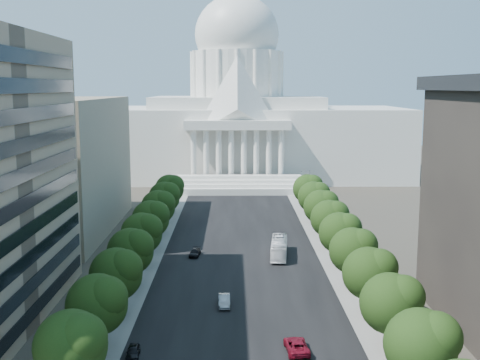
{
  "coord_description": "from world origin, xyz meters",
  "views": [
    {
      "loc": [
        -1.24,
        -34.4,
        32.46
      ],
      "look_at": [
        -0.03,
        78.76,
        14.91
      ],
      "focal_mm": 45.0,
      "sensor_mm": 36.0,
      "label": 1
    }
  ],
  "objects_px": {
    "car_red": "(297,346)",
    "car_dark_a": "(133,352)",
    "city_bus": "(279,248)",
    "car_dark_b": "(195,253)",
    "car_silver": "(224,301)"
  },
  "relations": [
    {
      "from": "car_red",
      "to": "car_dark_a",
      "type": "bearing_deg",
      "value": -0.87
    },
    {
      "from": "city_bus",
      "to": "car_dark_b",
      "type": "bearing_deg",
      "value": -175.78
    },
    {
      "from": "car_dark_b",
      "to": "city_bus",
      "type": "relative_size",
      "value": 0.37
    },
    {
      "from": "car_red",
      "to": "city_bus",
      "type": "relative_size",
      "value": 0.46
    },
    {
      "from": "car_silver",
      "to": "city_bus",
      "type": "relative_size",
      "value": 0.4
    },
    {
      "from": "city_bus",
      "to": "car_dark_a",
      "type": "bearing_deg",
      "value": -110.04
    },
    {
      "from": "car_silver",
      "to": "car_red",
      "type": "xyz_separation_m",
      "value": [
        9.18,
        -15.91,
        -0.01
      ]
    },
    {
      "from": "car_red",
      "to": "city_bus",
      "type": "distance_m",
      "value": 42.34
    },
    {
      "from": "car_red",
      "to": "car_dark_b",
      "type": "bearing_deg",
      "value": -74.83
    },
    {
      "from": "car_dark_a",
      "to": "car_red",
      "type": "height_order",
      "value": "car_red"
    },
    {
      "from": "car_silver",
      "to": "city_bus",
      "type": "height_order",
      "value": "city_bus"
    },
    {
      "from": "car_dark_a",
      "to": "city_bus",
      "type": "distance_m",
      "value": 48.4
    },
    {
      "from": "car_silver",
      "to": "car_dark_b",
      "type": "relative_size",
      "value": 1.07
    },
    {
      "from": "car_red",
      "to": "city_bus",
      "type": "xyz_separation_m",
      "value": [
        1.01,
        42.32,
        0.93
      ]
    },
    {
      "from": "car_dark_a",
      "to": "car_silver",
      "type": "bearing_deg",
      "value": 54.65
    }
  ]
}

